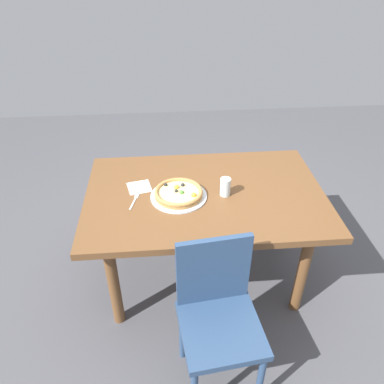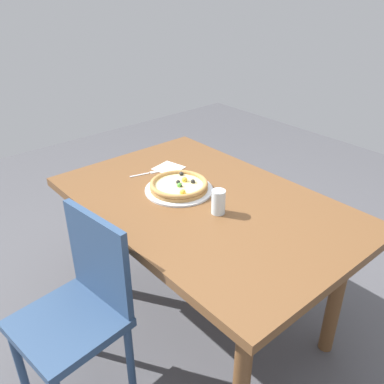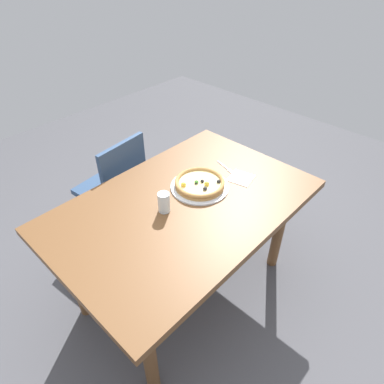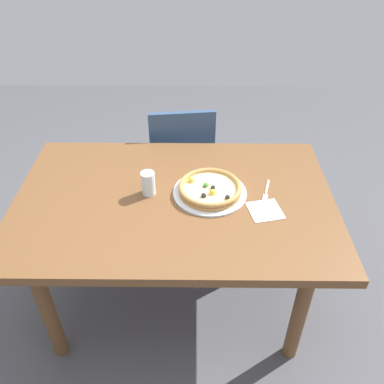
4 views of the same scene
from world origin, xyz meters
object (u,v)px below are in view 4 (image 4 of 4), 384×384
Objects in this scene: fork at (266,192)px; napkin at (265,210)px; pizza at (210,188)px; drinking_glass at (148,183)px; dining_table at (175,212)px; plate at (210,193)px; chair_near at (181,160)px.

fork reaches higher than napkin.
napkin is (0.02, 0.13, -0.00)m from fork.
pizza is at bearing -26.59° from napkin.
drinking_glass is (0.28, -0.00, 0.03)m from pizza.
fork is (-0.43, -0.04, 0.09)m from dining_table.
drinking_glass is (0.55, 0.01, 0.06)m from fork.
fork is 0.55m from drinking_glass.
dining_table is at bearing 10.72° from pizza.
drinking_glass is at bearing 0.07° from plate.
fork is at bearing -177.74° from plate.
napkin is at bearing 167.51° from dining_table.
napkin is at bearing 153.30° from plate.
chair_near is 6.32× the size of napkin.
drinking_glass reaches higher than plate.
plate is at bearing -169.18° from dining_table.
dining_table is 1.66× the size of chair_near.
fork is at bearing -174.42° from dining_table.
chair_near is 0.73m from plate.
plate is at bearing -26.70° from napkin.
pizza is (0.00, 0.00, 0.03)m from plate.
pizza is at bearing 45.98° from plate.
fork reaches higher than dining_table.
fork is (-0.26, -0.01, -0.03)m from pizza.
dining_table is at bearing -12.49° from napkin.
drinking_glass is at bearing -0.01° from pizza.
pizza is (-0.16, 0.67, 0.29)m from chair_near.
plate is 0.26m from fork.
napkin reaches higher than dining_table.
pizza is 1.79× the size of fork.
pizza is 2.10× the size of napkin.
dining_table is 0.72m from chair_near.
pizza is at bearing -72.69° from fork.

